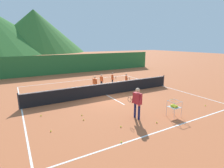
% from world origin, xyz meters
% --- Properties ---
extents(ground_plane, '(120.00, 120.00, 0.00)m').
position_xyz_m(ground_plane, '(0.00, 0.00, 0.00)').
color(ground_plane, '#BC6038').
extents(line_baseline_near, '(11.98, 0.08, 0.01)m').
position_xyz_m(line_baseline_near, '(0.00, -6.32, 0.00)').
color(line_baseline_near, white).
rests_on(line_baseline_near, ground).
extents(line_baseline_far, '(11.98, 0.08, 0.01)m').
position_xyz_m(line_baseline_far, '(0.00, 6.28, 0.00)').
color(line_baseline_far, white).
rests_on(line_baseline_far, ground).
extents(line_sideline_west, '(0.08, 12.60, 0.01)m').
position_xyz_m(line_sideline_west, '(-5.99, 0.00, 0.00)').
color(line_sideline_west, white).
rests_on(line_sideline_west, ground).
extents(line_sideline_east, '(0.08, 12.60, 0.01)m').
position_xyz_m(line_sideline_east, '(5.99, 0.00, 0.00)').
color(line_sideline_east, white).
rests_on(line_sideline_east, ground).
extents(line_service_center, '(0.08, 5.07, 0.01)m').
position_xyz_m(line_service_center, '(0.00, 0.00, 0.00)').
color(line_service_center, white).
rests_on(line_service_center, ground).
extents(tennis_net, '(12.27, 0.08, 1.05)m').
position_xyz_m(tennis_net, '(0.00, 0.00, 0.50)').
color(tennis_net, '#333338').
rests_on(tennis_net, ground).
extents(instructor, '(0.47, 0.76, 1.71)m').
position_xyz_m(instructor, '(-0.60, -4.63, 1.03)').
color(instructor, '#191E4C').
rests_on(instructor, ground).
extents(student_0, '(0.27, 0.54, 1.33)m').
position_xyz_m(student_0, '(-0.37, 1.38, 0.80)').
color(student_0, black).
rests_on(student_0, ground).
extents(student_1, '(0.25, 0.49, 1.23)m').
position_xyz_m(student_1, '(0.73, 2.36, 0.74)').
color(student_1, black).
rests_on(student_1, ground).
extents(student_2, '(0.41, 0.71, 1.30)m').
position_xyz_m(student_2, '(1.83, 2.27, 0.78)').
color(student_2, black).
rests_on(student_2, ground).
extents(student_3, '(0.42, 0.67, 1.19)m').
position_xyz_m(student_3, '(2.93, 1.58, 0.72)').
color(student_3, black).
rests_on(student_3, ground).
extents(ball_cart, '(0.58, 0.58, 0.90)m').
position_xyz_m(ball_cart, '(1.36, -5.43, 0.60)').
color(ball_cart, '#B7B7BC').
rests_on(ball_cart, ground).
extents(tennis_ball_0, '(0.07, 0.07, 0.07)m').
position_xyz_m(tennis_ball_0, '(3.53, -3.35, 0.03)').
color(tennis_ball_0, yellow).
rests_on(tennis_ball_0, ground).
extents(tennis_ball_1, '(0.07, 0.07, 0.07)m').
position_xyz_m(tennis_ball_1, '(-3.08, -2.82, 0.03)').
color(tennis_ball_1, yellow).
rests_on(tennis_ball_1, ground).
extents(tennis_ball_2, '(0.07, 0.07, 0.07)m').
position_xyz_m(tennis_ball_2, '(-1.91, -5.08, 0.03)').
color(tennis_ball_2, yellow).
rests_on(tennis_ball_2, ground).
extents(tennis_ball_3, '(0.07, 0.07, 0.07)m').
position_xyz_m(tennis_ball_3, '(-5.09, -1.73, 0.03)').
color(tennis_ball_3, yellow).
rests_on(tennis_ball_3, ground).
extents(tennis_ball_4, '(0.07, 0.07, 0.07)m').
position_xyz_m(tennis_ball_4, '(-4.97, -3.85, 0.03)').
color(tennis_ball_4, yellow).
rests_on(tennis_ball_4, ground).
extents(tennis_ball_5, '(0.07, 0.07, 0.07)m').
position_xyz_m(tennis_ball_5, '(4.46, -5.32, 0.03)').
color(tennis_ball_5, yellow).
rests_on(tennis_ball_5, ground).
extents(tennis_ball_6, '(0.07, 0.07, 0.07)m').
position_xyz_m(tennis_ball_6, '(-2.62, -6.23, 0.03)').
color(tennis_ball_6, yellow).
rests_on(tennis_ball_6, ground).
extents(tennis_ball_7, '(0.07, 0.07, 0.07)m').
position_xyz_m(tennis_ball_7, '(-0.05, -5.61, 0.03)').
color(tennis_ball_7, yellow).
rests_on(tennis_ball_7, ground).
extents(tennis_ball_8, '(0.07, 0.07, 0.07)m').
position_xyz_m(tennis_ball_8, '(-3.21, -3.44, 0.03)').
color(tennis_ball_8, yellow).
rests_on(tennis_ball_8, ground).
extents(windscreen_fence, '(26.35, 0.08, 2.49)m').
position_xyz_m(windscreen_fence, '(0.00, 11.17, 1.24)').
color(windscreen_fence, '#286B33').
rests_on(windscreen_fence, ground).
extents(hill_1, '(38.93, 38.93, 16.84)m').
position_xyz_m(hill_1, '(3.52, 69.04, 8.42)').
color(hill_1, '#38702D').
rests_on(hill_1, ground).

